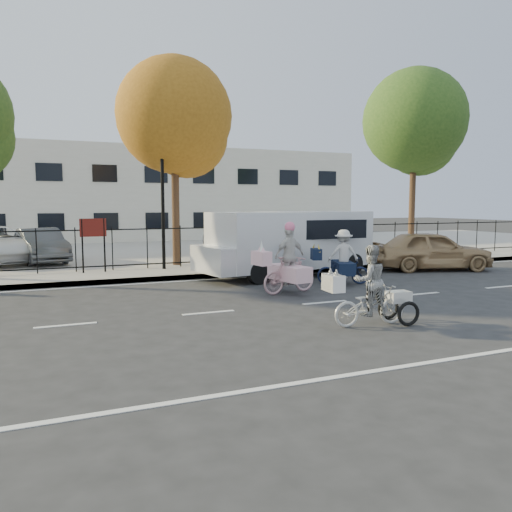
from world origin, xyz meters
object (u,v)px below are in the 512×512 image
zebra_trike (370,295)px  bull_bike (342,263)px  lot_car_d (226,238)px  unicorn_bike (288,267)px  gold_sedan (431,250)px  white_van (289,241)px  lamppost (162,184)px  lot_car_c (41,245)px

zebra_trike → bull_bike: size_ratio=1.03×
zebra_trike → lot_car_d: bearing=-3.0°
unicorn_bike → bull_bike: unicorn_bike is taller
gold_sedan → bull_bike: bearing=125.2°
white_van → gold_sedan: (5.51, -0.70, -0.47)m
lamppost → white_van: lamppost is taller
unicorn_bike → gold_sedan: unicorn_bike is taller
lamppost → gold_sedan: size_ratio=1.01×
lot_car_c → zebra_trike: bearing=-76.7°
zebra_trike → bull_bike: 5.17m
bull_bike → lot_car_d: bearing=23.8°
bull_bike → white_van: 2.40m
white_van → lot_car_c: 9.89m
bull_bike → lot_car_d: (-0.60, 8.83, 0.21)m
unicorn_bike → lot_car_c: bearing=24.3°
zebra_trike → bull_bike: bearing=-22.4°
white_van → gold_sedan: size_ratio=1.50×
lamppost → bull_bike: bearing=-45.5°
lot_car_d → white_van: bearing=-84.5°
zebra_trike → lot_car_d: (1.71, 13.45, 0.24)m
zebra_trike → lot_car_c: size_ratio=0.47×
bull_bike → gold_sedan: bearing=-52.5°
bull_bike → zebra_trike: bearing=173.2°
unicorn_bike → bull_bike: (2.21, 0.77, -0.06)m
zebra_trike → gold_sedan: zebra_trike is taller
lamppost → bull_bike: 6.81m
lamppost → gold_sedan: (9.27, -3.00, -2.38)m
gold_sedan → white_van: bearing=100.3°
zebra_trike → gold_sedan: size_ratio=0.44×
unicorn_bike → lot_car_c: unicorn_bike is taller
zebra_trike → unicorn_bike: (0.11, 3.85, 0.10)m
white_van → lamppost: bearing=138.1°
bull_bike → white_van: size_ratio=0.29×
lamppost → lot_car_d: bearing=48.1°
lamppost → gold_sedan: lamppost is taller
lamppost → white_van: (3.75, -2.30, -1.91)m
lamppost → white_van: 4.80m
white_van → gold_sedan: white_van is taller
bull_bike → gold_sedan: size_ratio=0.43×
lamppost → lot_car_c: bearing=136.3°
zebra_trike → lot_car_c: zebra_trike is taller
white_van → gold_sedan: bearing=-17.6°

